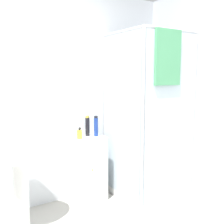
# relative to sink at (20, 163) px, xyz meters

# --- Properties ---
(wall_back) EXTENTS (6.40, 0.06, 2.50)m
(wall_back) POSITION_rel_sink_xyz_m (0.27, 0.38, 0.58)
(wall_back) COLOR silver
(wall_back) RESTS_ON ground_plane
(shower_enclosure) EXTENTS (0.81, 0.84, 2.00)m
(shower_enclosure) POSITION_rel_sink_xyz_m (1.48, -0.13, -0.08)
(shower_enclosure) COLOR white
(shower_enclosure) RESTS_ON ground_plane
(vanity_cabinet) EXTENTS (0.43, 0.34, 0.78)m
(vanity_cabinet) POSITION_rel_sink_xyz_m (0.80, 0.18, -0.28)
(vanity_cabinet) COLOR silver
(vanity_cabinet) RESTS_ON ground_plane
(sink) EXTENTS (0.47, 0.47, 1.00)m
(sink) POSITION_rel_sink_xyz_m (0.00, 0.00, 0.00)
(sink) COLOR white
(sink) RESTS_ON ground_plane
(soap_dispenser) EXTENTS (0.06, 0.06, 0.13)m
(soap_dispenser) POSITION_rel_sink_xyz_m (0.70, 0.14, 0.17)
(soap_dispenser) COLOR yellow
(soap_dispenser) RESTS_ON vanity_cabinet
(shampoo_bottle_tall_black) EXTENTS (0.05, 0.05, 0.24)m
(shampoo_bottle_tall_black) POSITION_rel_sink_xyz_m (0.85, 0.23, 0.23)
(shampoo_bottle_tall_black) COLOR black
(shampoo_bottle_tall_black) RESTS_ON vanity_cabinet
(shampoo_bottle_blue) EXTENTS (0.05, 0.05, 0.24)m
(shampoo_bottle_blue) POSITION_rel_sink_xyz_m (0.93, 0.16, 0.23)
(shampoo_bottle_blue) COLOR navy
(shampoo_bottle_blue) RESTS_ON vanity_cabinet
(lotion_bottle_white) EXTENTS (0.04, 0.04, 0.17)m
(lotion_bottle_white) POSITION_rel_sink_xyz_m (0.79, 0.25, 0.18)
(lotion_bottle_white) COLOR white
(lotion_bottle_white) RESTS_ON vanity_cabinet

